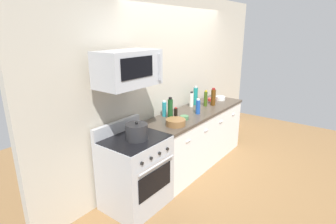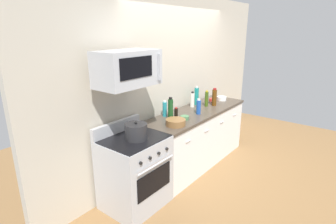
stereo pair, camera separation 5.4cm
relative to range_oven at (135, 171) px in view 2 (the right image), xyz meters
name	(u,v)px [view 2 (the right image)]	position (x,y,z in m)	size (l,w,h in m)	color
ground_plane	(196,162)	(1.45, 0.00, -0.47)	(6.28, 6.28, 0.00)	olive
back_wall	(177,81)	(1.45, 0.41, 0.88)	(5.23, 0.10, 2.70)	beige
counter_unit	(197,137)	(1.45, 0.00, -0.01)	(2.14, 0.66, 0.92)	white
range_oven	(135,171)	(0.00, 0.00, 0.00)	(0.76, 0.69, 1.07)	#B7BABF
microwave	(128,68)	(0.00, 0.04, 1.28)	(0.74, 0.44, 0.40)	#B7BABF
bottle_olive_oil	(207,99)	(1.75, 0.01, 0.58)	(0.06, 0.06, 0.27)	#385114
bottle_dish_soap	(165,109)	(0.89, 0.23, 0.56)	(0.06, 0.06, 0.24)	teal
bottle_soda_blue	(199,107)	(1.29, -0.11, 0.56)	(0.07, 0.07, 0.24)	#1E4CA5
bottle_sparkling_teal	(197,96)	(1.72, 0.19, 0.61)	(0.08, 0.08, 0.33)	#197F7A
bottle_vinegar_white	(192,100)	(1.57, 0.18, 0.57)	(0.07, 0.07, 0.26)	silver
bottle_soy_sauce_dark	(176,113)	(0.91, 0.03, 0.53)	(0.05, 0.05, 0.17)	black
bottle_wine_green	(170,109)	(0.81, 0.06, 0.61)	(0.07, 0.07, 0.33)	#19471E
bottle_wine_amber	(214,97)	(1.87, -0.07, 0.59)	(0.08, 0.08, 0.30)	#59330F
bowl_wooden_salad	(176,122)	(0.67, -0.14, 0.50)	(0.27, 0.27, 0.08)	brown
bowl_green_glaze	(185,118)	(0.95, -0.09, 0.48)	(0.13, 0.13, 0.05)	#477A4C
bowl_red_small	(213,100)	(2.12, 0.10, 0.47)	(0.13, 0.13, 0.05)	#B72D28
bowl_white_ceramic	(222,98)	(2.27, -0.01, 0.49)	(0.17, 0.17, 0.07)	white
stockpot	(136,131)	(0.00, -0.05, 0.55)	(0.26, 0.26, 0.22)	#262628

